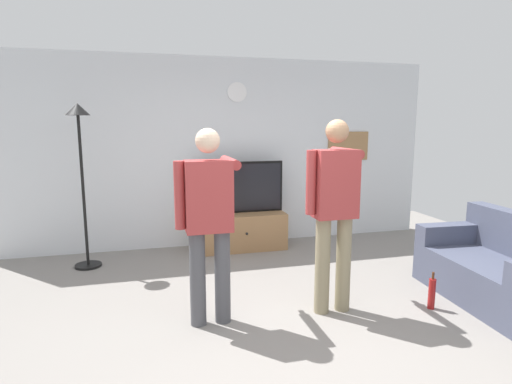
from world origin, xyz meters
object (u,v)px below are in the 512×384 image
at_px(wall_clock, 237,92).
at_px(beverage_bottle, 432,293).
at_px(television, 241,187).
at_px(framed_picture, 348,146).
at_px(tv_stand, 242,230).
at_px(person_standing_nearer_couch, 334,205).
at_px(side_couch, 500,270).
at_px(floor_lamp, 80,152).
at_px(person_standing_nearer_lamp, 209,216).

bearing_deg(wall_clock, beverage_bottle, -63.59).
bearing_deg(television, framed_picture, 8.01).
relative_size(tv_stand, beverage_bottle, 3.28).
bearing_deg(beverage_bottle, framed_picture, 80.84).
distance_m(television, person_standing_nearer_couch, 2.26).
xyz_separation_m(framed_picture, side_couch, (0.34, -2.70, -1.11)).
relative_size(floor_lamp, side_couch, 1.28).
relative_size(wall_clock, floor_lamp, 0.14).
relative_size(person_standing_nearer_couch, beverage_bottle, 4.93).
relative_size(framed_picture, beverage_bottle, 1.83).
bearing_deg(framed_picture, television, -171.99).
distance_m(floor_lamp, person_standing_nearer_lamp, 2.29).
height_order(tv_stand, person_standing_nearer_lamp, person_standing_nearer_lamp).
height_order(floor_lamp, side_couch, floor_lamp).
relative_size(framed_picture, person_standing_nearer_couch, 0.37).
bearing_deg(television, floor_lamp, -170.97).
xyz_separation_m(person_standing_nearer_lamp, beverage_bottle, (2.11, -0.27, -0.83)).
height_order(television, framed_picture, framed_picture).
xyz_separation_m(person_standing_nearer_lamp, person_standing_nearer_couch, (1.16, -0.05, 0.04)).
bearing_deg(person_standing_nearer_couch, side_couch, -7.34).
height_order(tv_stand, person_standing_nearer_couch, person_standing_nearer_couch).
xyz_separation_m(wall_clock, person_standing_nearer_lamp, (-0.78, -2.42, -1.23)).
distance_m(television, person_standing_nearer_lamp, 2.31).
xyz_separation_m(framed_picture, beverage_bottle, (-0.43, -2.69, -1.27)).
height_order(tv_stand, television, television).
bearing_deg(floor_lamp, framed_picture, 8.56).
height_order(floor_lamp, person_standing_nearer_couch, floor_lamp).
distance_m(framed_picture, floor_lamp, 3.86).
distance_m(person_standing_nearer_lamp, side_couch, 2.97).
distance_m(tv_stand, beverage_bottle, 2.74).
bearing_deg(tv_stand, wall_clock, 90.00).
distance_m(framed_picture, beverage_bottle, 3.01).
xyz_separation_m(television, wall_clock, (0.00, 0.24, 1.33)).
relative_size(television, wall_clock, 4.34).
height_order(wall_clock, beverage_bottle, wall_clock).
relative_size(framed_picture, side_couch, 0.43).
bearing_deg(framed_picture, tv_stand, -170.52).
bearing_deg(tv_stand, television, 90.00).
bearing_deg(television, wall_clock, 90.00).
relative_size(wall_clock, beverage_bottle, 0.75).
xyz_separation_m(side_couch, beverage_bottle, (-0.78, 0.01, -0.17)).
relative_size(wall_clock, framed_picture, 0.41).
height_order(tv_stand, wall_clock, wall_clock).
bearing_deg(wall_clock, tv_stand, -90.00).
distance_m(television, floor_lamp, 2.15).
height_order(framed_picture, side_couch, framed_picture).
bearing_deg(wall_clock, person_standing_nearer_couch, -81.25).
distance_m(tv_stand, person_standing_nearer_couch, 2.34).
bearing_deg(floor_lamp, television, 9.03).
distance_m(tv_stand, wall_clock, 1.98).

